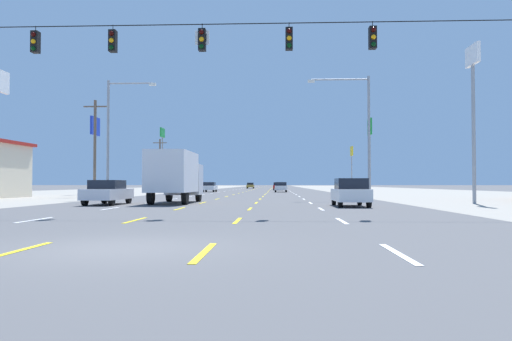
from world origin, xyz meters
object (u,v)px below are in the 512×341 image
sedan_far_left_near (108,192)px  pole_sign_right_row_1 (370,137)px  pole_sign_right_row_2 (352,157)px  streetlight_right_row_0 (362,127)px  sedan_inner_right_midfar (281,187)px  sedan_far_left_far (210,187)px  pole_sign_left_row_1 (95,134)px  streetlight_left_row_0 (113,130)px  pole_sign_right_row_0 (473,89)px  pole_sign_left_row_2 (162,143)px  sedan_inner_left_farthest (250,185)px  hatchback_far_right_nearest (351,192)px  box_truck_inner_left_mid (176,174)px  sedan_inner_right_farther (278,186)px

sedan_far_left_near → pole_sign_right_row_1: 40.34m
pole_sign_right_row_2 → streetlight_right_row_0: (-7.72, -54.97, -0.77)m
sedan_inner_right_midfar → sedan_far_left_far: (-10.61, 0.70, 0.00)m
sedan_inner_right_midfar → sedan_far_left_far: 10.63m
sedan_inner_right_midfar → sedan_far_left_near: bearing=-104.1°
sedan_inner_right_midfar → streetlight_right_row_0: bearing=-80.0°
sedan_far_left_far → pole_sign_right_row_1: (21.83, -9.94, 6.41)m
sedan_far_left_far → pole_sign_left_row_1: 21.53m
sedan_inner_right_midfar → streetlight_left_row_0: size_ratio=0.48×
sedan_far_left_near → sedan_inner_right_midfar: (10.68, 42.50, 0.00)m
pole_sign_right_row_0 → streetlight_left_row_0: (-25.16, 6.53, -1.77)m
pole_sign_left_row_2 → pole_sign_right_row_1: bearing=-26.9°
pole_sign_right_row_0 → pole_sign_left_row_2: bearing=123.6°
sedan_inner_right_midfar → sedan_inner_left_farthest: 51.05m
pole_sign_left_row_2 → pole_sign_right_row_0: size_ratio=1.03×
hatchback_far_right_nearest → pole_sign_left_row_1: (-24.73, 27.20, 6.07)m
sedan_far_left_far → sedan_inner_left_farthest: 49.95m
pole_sign_left_row_2 → box_truck_inner_left_mid: bearing=-75.5°
sedan_inner_right_farther → streetlight_right_row_0: (6.32, -53.81, 4.85)m
sedan_far_left_far → pole_sign_left_row_1: size_ratio=0.51×
sedan_inner_left_farthest → pole_sign_left_row_1: pole_sign_left_row_1 is taller
sedan_inner_right_midfar → sedan_far_left_far: bearing=176.2°
sedan_inner_left_farthest → pole_sign_right_row_2: 36.35m
sedan_far_left_far → sedan_inner_right_farther: bearing=62.3°
hatchback_far_right_nearest → sedan_inner_right_farther: bearing=93.4°
sedan_far_left_near → sedan_far_left_far: bearing=89.9°
pole_sign_right_row_0 → streetlight_right_row_0: size_ratio=1.05×
hatchback_far_right_nearest → pole_sign_left_row_1: size_ratio=0.44×
sedan_inner_left_farthest → streetlight_left_row_0: bearing=-94.2°
sedan_inner_right_midfar → sedan_inner_right_farther: (-0.39, 20.15, 0.00)m
streetlight_right_row_0 → pole_sign_left_row_2: bearing=122.1°
pole_sign_left_row_1 → pole_sign_right_row_2: (34.94, 38.27, -0.48)m
sedan_inner_left_farthest → streetlight_left_row_0: streetlight_left_row_0 is taller
sedan_inner_left_farthest → pole_sign_left_row_2: size_ratio=0.44×
sedan_inner_right_midfar → streetlight_right_row_0: streetlight_right_row_0 is taller
pole_sign_right_row_1 → streetlight_left_row_0: bearing=-135.3°
hatchback_far_right_nearest → box_truck_inner_left_mid: (-10.51, 3.86, 1.05)m
sedan_inner_right_farther → pole_sign_right_row_2: pole_sign_right_row_2 is taller
sedan_far_left_far → streetlight_right_row_0: 38.45m
pole_sign_right_row_0 → hatchback_far_right_nearest: bearing=-154.4°
sedan_inner_right_farther → pole_sign_right_row_1: size_ratio=0.47×
pole_sign_left_row_2 → pole_sign_right_row_0: bearing=-56.4°
sedan_inner_right_farther → streetlight_left_row_0: (-13.06, -53.81, 4.67)m
sedan_inner_right_farther → pole_sign_left_row_1: bearing=-119.4°
box_truck_inner_left_mid → sedan_far_left_far: box_truck_inner_left_mid is taller
sedan_inner_right_farther → pole_sign_left_row_1: size_ratio=0.51×
pole_sign_left_row_2 → pole_sign_right_row_2: 36.11m
sedan_far_left_near → pole_sign_left_row_1: size_ratio=0.51×
sedan_far_left_far → pole_sign_right_row_1: bearing=-24.5°
pole_sign_right_row_2 → hatchback_far_right_nearest: bearing=-98.9°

